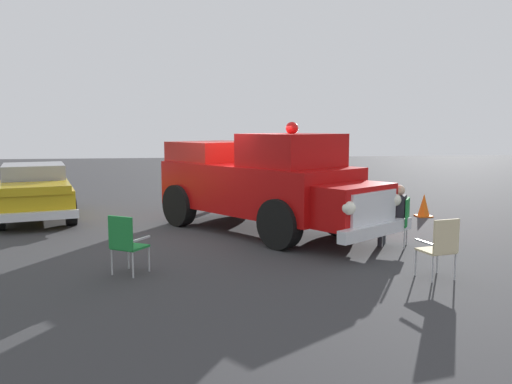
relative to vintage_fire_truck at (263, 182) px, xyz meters
name	(u,v)px	position (x,y,z in m)	size (l,w,h in m)	color
ground_plane	(231,232)	(0.75, -0.01, -1.20)	(60.00, 60.00, 0.00)	#333335
vintage_fire_truck	(263,182)	(0.00, 0.00, 0.00)	(5.23, 6.10, 2.59)	black
classic_hot_rod	(35,191)	(5.85, -2.62, -0.45)	(2.93, 4.69, 1.46)	black
lawn_chair_near_truck	(401,218)	(-2.62, 1.92, -0.61)	(0.67, 0.67, 1.02)	#B7BABF
lawn_chair_by_car	(125,241)	(2.83, 3.31, -0.61)	(0.68, 0.68, 1.02)	#B7BABF
lawn_chair_spare	(441,244)	(-2.28, 4.29, -0.61)	(0.60, 0.59, 1.02)	#B7BABF
spectator_seated	(395,213)	(-2.50, 1.86, -0.50)	(0.65, 0.59, 1.29)	#383842
spectator_standing	(219,177)	(0.80, -3.65, -0.23)	(0.26, 0.64, 1.68)	#2D334C
traffic_cone	(424,206)	(-4.74, -1.46, -0.89)	(0.40, 0.40, 0.64)	orange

